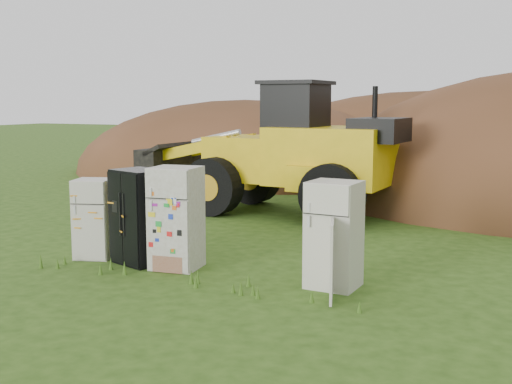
% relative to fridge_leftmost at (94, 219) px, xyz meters
% --- Properties ---
extents(ground, '(120.00, 120.00, 0.00)m').
position_rel_fridge_leftmost_xyz_m(ground, '(2.52, 0.03, -0.78)').
color(ground, '#2A4A13').
rests_on(ground, ground).
extents(fridge_leftmost, '(0.86, 0.85, 1.56)m').
position_rel_fridge_leftmost_xyz_m(fridge_leftmost, '(0.00, 0.00, 0.00)').
color(fridge_leftmost, beige).
rests_on(fridge_leftmost, ground).
extents(fridge_black_side, '(1.12, 1.00, 1.80)m').
position_rel_fridge_leftmost_xyz_m(fridge_black_side, '(1.07, 0.02, 0.12)').
color(fridge_black_side, black).
rests_on(fridge_black_side, ground).
extents(fridge_sticker, '(0.93, 0.87, 1.88)m').
position_rel_fridge_leftmost_xyz_m(fridge_sticker, '(1.90, -0.01, 0.16)').
color(fridge_sticker, silver).
rests_on(fridge_sticker, ground).
extents(fridge_open_door, '(0.85, 0.79, 1.77)m').
position_rel_fridge_leftmost_xyz_m(fridge_open_door, '(4.91, 0.03, 0.11)').
color(fridge_open_door, beige).
rests_on(fridge_open_door, ground).
extents(wheel_loader, '(7.61, 3.40, 3.61)m').
position_rel_fridge_leftmost_xyz_m(wheel_loader, '(0.91, 6.29, 1.02)').
color(wheel_loader, yellow).
rests_on(wheel_loader, ground).
extents(dirt_mound_left, '(15.38, 11.53, 6.27)m').
position_rel_fridge_leftmost_xyz_m(dirt_mound_left, '(-3.69, 14.49, -0.78)').
color(dirt_mound_left, '#4C2E18').
rests_on(dirt_mound_left, ground).
extents(dirt_mound_back, '(17.72, 11.82, 7.04)m').
position_rel_fridge_leftmost_xyz_m(dirt_mound_back, '(3.25, 18.40, -0.78)').
color(dirt_mound_back, '#4C2E18').
rests_on(dirt_mound_back, ground).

